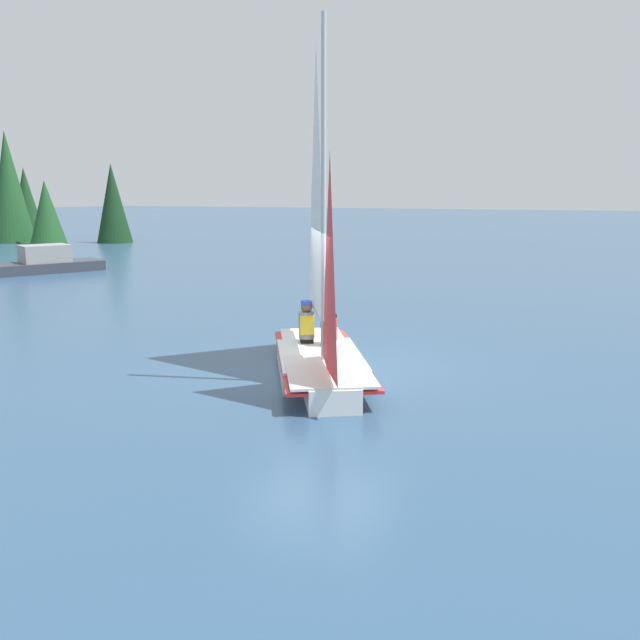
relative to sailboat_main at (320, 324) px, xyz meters
The scene contains 6 objects.
ground_plane 0.90m from the sailboat_main, 122.92° to the left, with size 260.00×260.00×0.00m, color #2D4C6B.
sailboat_main is the anchor object (origin of this frame).
sailor_helm 0.68m from the sailboat_main, 78.61° to the right, with size 0.41×0.43×1.16m.
sailor_crew 0.91m from the sailboat_main, 46.67° to the right, with size 0.41×0.43×1.16m.
motorboat_distant 18.56m from the sailboat_main, 25.16° to the right, with size 3.63×5.34×1.11m.
treeline_shore 40.00m from the sailboat_main, 29.70° to the right, with size 18.00×5.44×7.50m.
Camera 1 is at (-4.77, 9.44, 3.10)m, focal length 35.00 mm.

